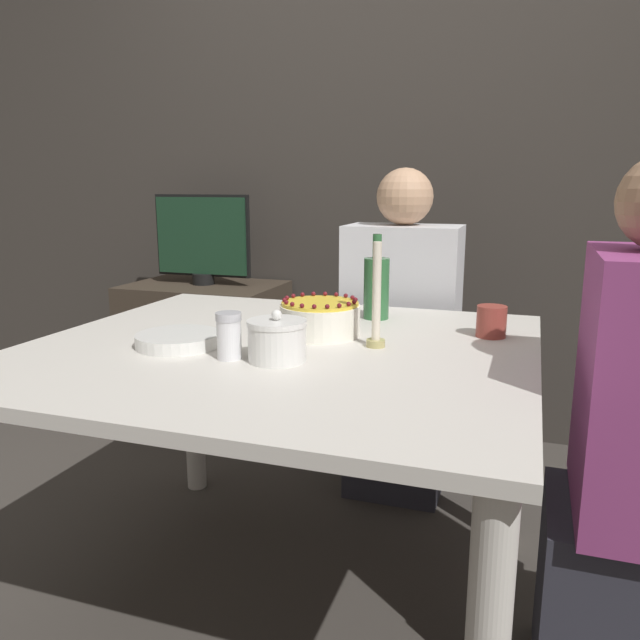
% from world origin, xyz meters
% --- Properties ---
extents(ground_plane, '(12.00, 12.00, 0.00)m').
position_xyz_m(ground_plane, '(0.00, 0.00, 0.00)').
color(ground_plane, '#3D3833').
extents(wall_behind, '(8.00, 0.05, 2.60)m').
position_xyz_m(wall_behind, '(0.00, 1.40, 1.30)').
color(wall_behind, '#38332D').
rests_on(wall_behind, ground_plane).
extents(dining_table, '(1.24, 1.15, 0.73)m').
position_xyz_m(dining_table, '(0.00, 0.00, 0.63)').
color(dining_table, beige).
rests_on(dining_table, ground_plane).
extents(cake, '(0.21, 0.21, 0.10)m').
position_xyz_m(cake, '(0.06, 0.13, 0.77)').
color(cake, white).
rests_on(cake, dining_table).
extents(sugar_bowl, '(0.14, 0.14, 0.12)m').
position_xyz_m(sugar_bowl, '(0.05, -0.13, 0.78)').
color(sugar_bowl, white).
rests_on(sugar_bowl, dining_table).
extents(sugar_shaker, '(0.06, 0.06, 0.11)m').
position_xyz_m(sugar_shaker, '(-0.06, -0.15, 0.78)').
color(sugar_shaker, white).
rests_on(sugar_shaker, dining_table).
extents(plate_stack, '(0.21, 0.21, 0.03)m').
position_xyz_m(plate_stack, '(-0.23, -0.09, 0.74)').
color(plate_stack, white).
rests_on(plate_stack, dining_table).
extents(candle, '(0.05, 0.05, 0.26)m').
position_xyz_m(candle, '(0.23, 0.06, 0.83)').
color(candle, tan).
rests_on(candle, dining_table).
extents(bottle, '(0.08, 0.08, 0.25)m').
position_xyz_m(bottle, '(0.15, 0.39, 0.82)').
color(bottle, '#2D6638').
rests_on(bottle, dining_table).
extents(cup, '(0.08, 0.08, 0.08)m').
position_xyz_m(cup, '(0.50, 0.26, 0.77)').
color(cup, '#993D33').
rests_on(cup, dining_table).
extents(person_man_blue_shirt, '(0.40, 0.34, 1.18)m').
position_xyz_m(person_man_blue_shirt, '(0.15, 0.77, 0.51)').
color(person_man_blue_shirt, '#2D2D38').
rests_on(person_man_blue_shirt, ground_plane).
extents(person_woman_floral, '(0.34, 0.40, 1.18)m').
position_xyz_m(person_woman_floral, '(0.82, -0.06, 0.51)').
color(person_woman_floral, '#2D2D38').
rests_on(person_woman_floral, ground_plane).
extents(side_cabinet, '(0.69, 0.48, 0.67)m').
position_xyz_m(side_cabinet, '(-0.84, 1.12, 0.34)').
color(side_cabinet, '#382D23').
rests_on(side_cabinet, ground_plane).
extents(tv_monitor, '(0.47, 0.10, 0.41)m').
position_xyz_m(tv_monitor, '(-0.84, 1.12, 0.88)').
color(tv_monitor, black).
rests_on(tv_monitor, side_cabinet).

